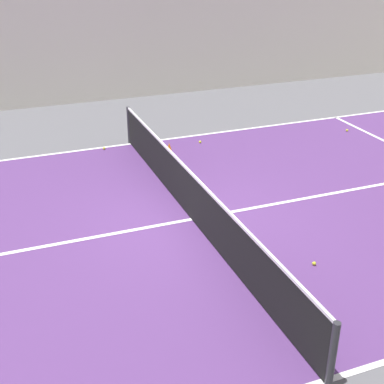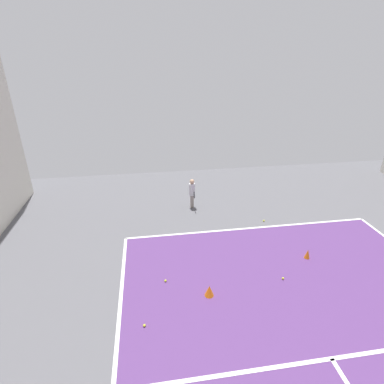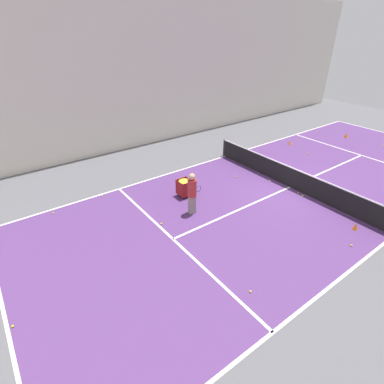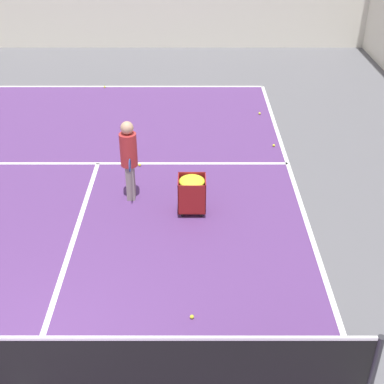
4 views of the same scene
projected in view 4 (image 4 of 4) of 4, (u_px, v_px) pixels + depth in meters
The scene contains 11 objects.
line_baseline_far at pixel (123, 86), 18.01m from camera, with size 9.45×0.10×0.00m, color white.
line_service_far at pixel (98, 163), 13.28m from camera, with size 9.45×0.10×0.00m, color white.
tennis_net at pixel (19, 363), 7.23m from camera, with size 9.75×0.10×1.03m.
coach_at_net at pixel (129, 156), 11.37m from camera, with size 0.37×0.69×1.83m.
ball_cart at pixel (192, 188), 11.13m from camera, with size 0.58×0.58×0.82m.
tennis_ball_0 at pixel (260, 113), 15.93m from camera, with size 0.07×0.07×0.07m, color yellow.
tennis_ball_1 at pixel (98, 370), 7.76m from camera, with size 0.07×0.07×0.07m, color yellow.
tennis_ball_2 at pixel (105, 87), 17.88m from camera, with size 0.07×0.07×0.07m, color yellow.
tennis_ball_3 at pixel (192, 317), 8.68m from camera, with size 0.07×0.07×0.07m, color yellow.
tennis_ball_6 at pixel (140, 165), 13.15m from camera, with size 0.07×0.07×0.07m, color yellow.
tennis_ball_15 at pixel (274, 145), 14.08m from camera, with size 0.07×0.07×0.07m, color yellow.
Camera 4 is at (2.34, -4.99, 6.26)m, focal length 50.00 mm.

